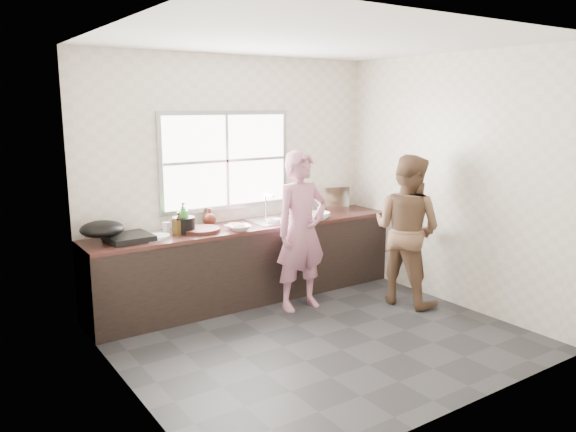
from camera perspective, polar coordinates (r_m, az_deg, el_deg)
floor at (r=5.45m, az=3.03°, el=-12.18°), size 3.60×3.20×0.01m
ceiling at (r=5.03m, az=3.37°, el=17.43°), size 3.60×3.20×0.01m
wall_back at (r=6.41m, az=-5.56°, el=3.91°), size 3.60×0.01×2.70m
wall_left at (r=4.24m, az=-16.61°, el=-0.24°), size 0.01×3.20×2.70m
wall_right at (r=6.32m, az=16.36°, el=3.41°), size 0.01×3.20×2.70m
wall_front at (r=3.94m, az=17.49°, el=-1.15°), size 3.60×0.01×2.70m
cabinet at (r=6.33m, az=-4.02°, el=-4.86°), size 3.60×0.62×0.82m
countertop at (r=6.22m, az=-4.08°, el=-1.05°), size 3.60×0.64×0.04m
sink at (r=6.39m, az=-1.37°, el=-0.46°), size 0.55×0.45×0.02m
faucet at (r=6.53m, az=-2.32°, el=1.08°), size 0.02×0.02×0.30m
window_frame at (r=6.32m, az=-6.32°, el=5.62°), size 1.60×0.05×1.10m
window_glazing at (r=6.30m, az=-6.22°, el=5.61°), size 1.50×0.01×1.00m
woman at (r=5.95m, az=1.37°, el=-2.05°), size 0.59×0.39×1.59m
person_side at (r=6.25m, az=11.97°, el=-1.38°), size 0.80×0.93×1.64m
cutting_board at (r=5.91m, az=-8.86°, el=-1.40°), size 0.53×0.53×0.04m
cleaver at (r=6.03m, az=-5.71°, el=-0.86°), size 0.23×0.20×0.01m
bowl_mince at (r=5.92m, az=-4.93°, el=-1.20°), size 0.28×0.28×0.06m
bowl_crabs at (r=6.48m, az=3.11°, el=-0.05°), size 0.25×0.25×0.07m
bowl_held at (r=6.26m, az=-1.53°, el=-0.45°), size 0.25×0.25×0.07m
black_pot at (r=5.88m, az=-10.54°, el=-0.90°), size 0.30×0.30×0.17m
plate_food at (r=5.77m, az=-13.03°, el=-1.99°), size 0.26×0.26×0.02m
bottle_green at (r=5.87m, az=-10.60°, el=-0.14°), size 0.16×0.16×0.32m
bottle_brown_tall at (r=5.82m, az=-11.04°, el=-0.83°), size 0.11×0.11×0.21m
bottle_brown_short at (r=6.23m, az=-7.98°, el=-0.12°), size 0.16×0.16×0.17m
glass_jar at (r=5.95m, az=-12.27°, el=-1.12°), size 0.08×0.08×0.11m
burner at (r=5.66m, az=-15.85°, el=-2.15°), size 0.43×0.43×0.06m
wok at (r=5.62m, az=-18.37°, el=-1.28°), size 0.47×0.47×0.16m
dish_rack at (r=7.07m, az=4.28°, el=1.85°), size 0.48×0.40×0.31m
pot_lid_left at (r=5.89m, az=-13.33°, el=-1.76°), size 0.31×0.31×0.01m
pot_lid_right at (r=5.66m, az=-13.74°, el=-2.30°), size 0.32×0.32×0.01m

